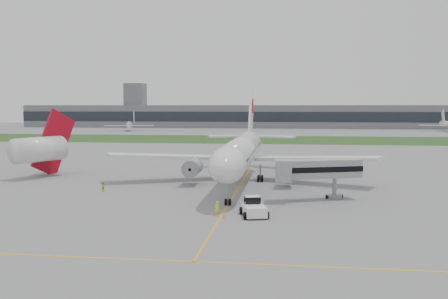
# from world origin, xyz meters

# --- Properties ---
(ground) EXTENTS (600.00, 600.00, 0.00)m
(ground) POSITION_xyz_m (0.00, 0.00, 0.00)
(ground) COLOR slate
(ground) RESTS_ON ground
(apron_markings) EXTENTS (70.00, 70.00, 0.04)m
(apron_markings) POSITION_xyz_m (0.00, -5.00, 0.00)
(apron_markings) COLOR #FFAF16
(apron_markings) RESTS_ON ground
(grass_strip) EXTENTS (600.00, 50.00, 0.02)m
(grass_strip) POSITION_xyz_m (0.00, 120.00, 0.01)
(grass_strip) COLOR #29471A
(grass_strip) RESTS_ON ground
(terminal_building) EXTENTS (320.00, 22.30, 14.00)m
(terminal_building) POSITION_xyz_m (0.00, 229.87, 7.00)
(terminal_building) COLOR slate
(terminal_building) RESTS_ON ground
(control_tower) EXTENTS (12.00, 12.00, 56.00)m
(control_tower) POSITION_xyz_m (-90.00, 232.00, 0.00)
(control_tower) COLOR slate
(control_tower) RESTS_ON ground
(airliner) EXTENTS (48.13, 53.95, 17.88)m
(airliner) POSITION_xyz_m (0.00, 4.87, 5.66)
(airliner) COLOR white
(airliner) RESTS_ON ground
(pushback_tug) EXTENTS (3.92, 4.97, 2.30)m
(pushback_tug) POSITION_xyz_m (3.92, -21.10, 1.06)
(pushback_tug) COLOR white
(pushback_tug) RESTS_ON ground
(jet_bridge) EXTENTS (12.55, 7.49, 6.00)m
(jet_bridge) POSITION_xyz_m (11.83, -9.80, 4.44)
(jet_bridge) COLOR gray
(jet_bridge) RESTS_ON ground
(safety_cone_left) EXTENTS (0.39, 0.39, 0.53)m
(safety_cone_left) POSITION_xyz_m (-1.03, -21.61, 0.26)
(safety_cone_left) COLOR orange
(safety_cone_left) RESTS_ON ground
(safety_cone_right) EXTENTS (0.35, 0.35, 0.48)m
(safety_cone_right) POSITION_xyz_m (0.50, -23.17, 0.24)
(safety_cone_right) COLOR orange
(safety_cone_right) RESTS_ON ground
(ground_crew_near) EXTENTS (0.77, 0.77, 1.81)m
(ground_crew_near) POSITION_xyz_m (-0.56, -21.55, 0.90)
(ground_crew_near) COLOR #DFFF2A
(ground_crew_near) RESTS_ON ground
(ground_crew_far) EXTENTS (0.86, 0.94, 1.57)m
(ground_crew_far) POSITION_xyz_m (-20.78, -6.75, 0.78)
(ground_crew_far) COLOR yellow
(ground_crew_far) RESTS_ON ground
(neighbor_aircraft) EXTENTS (8.58, 16.81, 13.72)m
(neighbor_aircraft) POSITION_xyz_m (-38.52, 7.56, 5.44)
(neighbor_aircraft) COLOR #A40918
(neighbor_aircraft) RESTS_ON ground
(distant_aircraft_left) EXTENTS (31.93, 29.97, 9.97)m
(distant_aircraft_left) POSITION_xyz_m (-77.33, 179.52, 0.00)
(distant_aircraft_left) COLOR white
(distant_aircraft_left) RESTS_ON ground
(distant_aircraft_right) EXTENTS (30.16, 26.82, 11.22)m
(distant_aircraft_right) POSITION_xyz_m (92.23, 194.34, 0.00)
(distant_aircraft_right) COLOR white
(distant_aircraft_right) RESTS_ON ground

